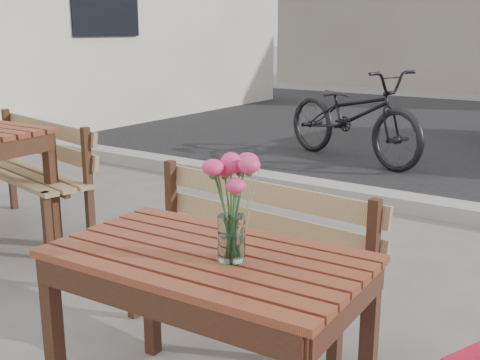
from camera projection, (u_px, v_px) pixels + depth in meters
name	position (u px, v px, depth m)	size (l,w,h in m)	color
main_table	(208.00, 282.00, 2.09)	(1.11, 0.67, 0.67)	brown
main_bench	(251.00, 241.00, 2.74)	(1.27, 0.46, 0.78)	#94784C
main_vase	(231.00, 194.00, 1.94)	(0.20, 0.20, 0.36)	white
second_bench	(35.00, 161.00, 4.26)	(1.38, 0.66, 0.82)	#94784C
bicycle	(353.00, 115.00, 6.47)	(0.67, 1.91, 1.01)	black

